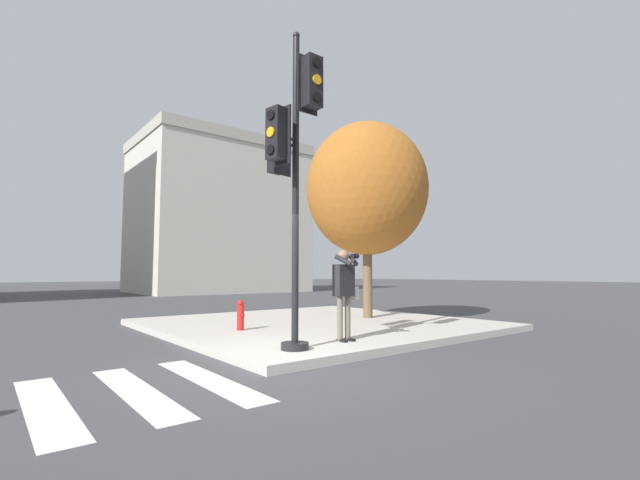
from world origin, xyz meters
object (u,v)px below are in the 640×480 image
object	(u,v)px
person_photographer	(345,286)
street_tree	(367,189)
traffic_signal_pole	(291,154)
fire_hydrant	(241,315)

from	to	relation	value
person_photographer	street_tree	xyz separation A→B (m)	(3.43, 2.82, 2.79)
traffic_signal_pole	person_photographer	xyz separation A→B (m)	(1.43, 0.19, -2.33)
fire_hydrant	street_tree	bearing A→B (deg)	1.82
traffic_signal_pole	street_tree	bearing A→B (deg)	31.73
traffic_signal_pole	fire_hydrant	xyz separation A→B (m)	(0.59, 2.87, -3.06)
traffic_signal_pole	person_photographer	world-z (taller)	traffic_signal_pole
street_tree	traffic_signal_pole	bearing A→B (deg)	-148.27
person_photographer	fire_hydrant	world-z (taller)	person_photographer
street_tree	fire_hydrant	world-z (taller)	street_tree
traffic_signal_pole	street_tree	distance (m)	5.73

